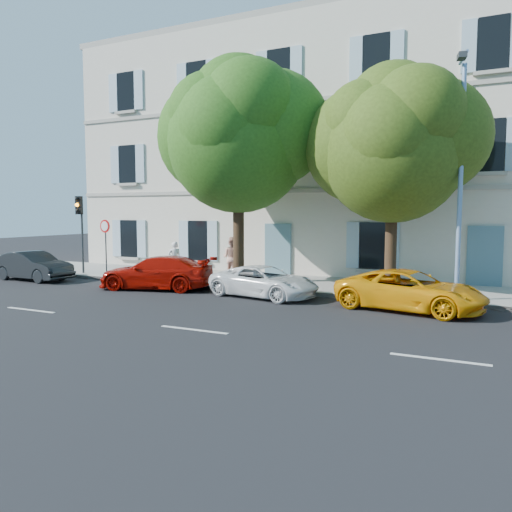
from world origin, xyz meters
The scene contains 15 objects.
ground centered at (0.00, 0.00, 0.00)m, with size 90.00×90.00×0.00m, color black.
sidewalk centered at (0.00, 4.45, 0.07)m, with size 36.00×4.50×0.15m, color #A09E96.
kerb centered at (0.00, 2.28, 0.08)m, with size 36.00×0.16×0.16m, color #9E998E.
building centered at (0.00, 10.20, 6.00)m, with size 28.00×7.00×12.00m, color beige.
car_dark_sedan centered at (-11.59, 0.85, 0.64)m, with size 1.36×3.91×1.29m, color black.
car_red_coupe centered at (-5.04, 1.14, 0.66)m, with size 1.85×4.54×1.32m, color #A20D04.
car_white_coupe centered at (-0.46, 1.33, 0.56)m, with size 1.86×4.03×1.12m, color white.
car_yellow_supercar centered at (4.63, 1.07, 0.63)m, with size 2.08×4.52×1.26m, color #F49E0A.
tree_left centered at (-2.49, 3.25, 5.83)m, with size 5.69×5.69×8.82m.
tree_right centered at (3.56, 3.54, 5.18)m, with size 5.09×5.09×7.85m.
traffic_light centered at (-10.69, 2.83, 2.77)m, with size 0.33×0.41×3.63m.
road_sign centered at (-8.94, 2.58, 1.99)m, with size 0.59×0.11×2.55m.
street_lamp centered at (5.86, 2.58, 4.47)m, with size 0.38×1.64×7.63m.
pedestrian_a centered at (-5.86, 3.54, 0.94)m, with size 0.58×0.38×1.58m, color white.
pedestrian_b centered at (-3.37, 4.28, 1.06)m, with size 0.88×0.69×1.82m, color #D49C88.
Camera 1 is at (6.95, -14.74, 3.05)m, focal length 35.00 mm.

